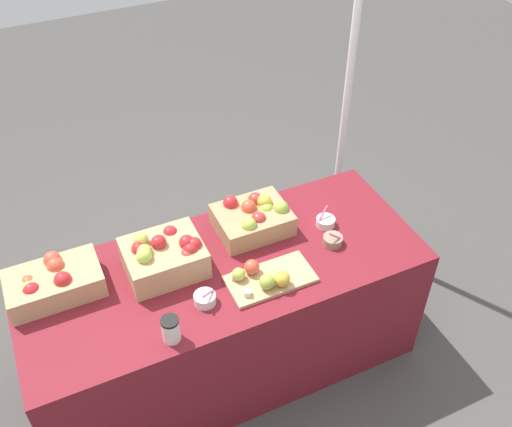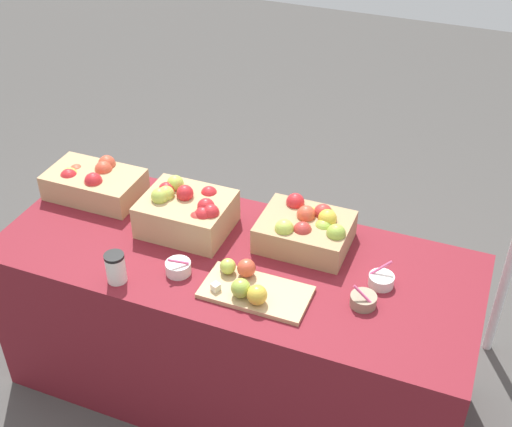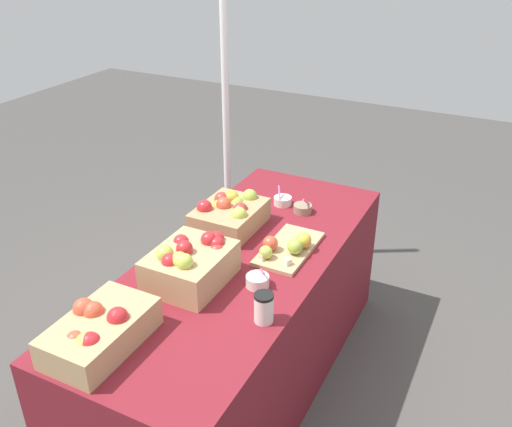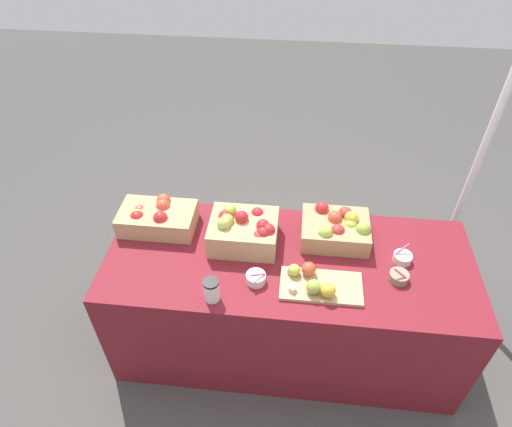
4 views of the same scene
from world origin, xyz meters
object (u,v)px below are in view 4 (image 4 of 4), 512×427
sample_bowl_near (399,277)px  sample_bowl_far (256,278)px  coffee_cup (212,290)px  apple_crate_left (157,217)px  apple_crate_right (337,228)px  sample_bowl_mid (402,258)px  cutting_board_front (317,283)px  tent_pole (484,147)px  apple_crate_middle (244,230)px

sample_bowl_near → sample_bowl_far: sample_bowl_near is taller
sample_bowl_near → coffee_cup: (-0.88, -0.21, 0.04)m
apple_crate_left → apple_crate_right: size_ratio=1.15×
sample_bowl_near → sample_bowl_mid: same height
cutting_board_front → coffee_cup: 0.50m
apple_crate_right → tent_pole: tent_pole is taller
sample_bowl_far → coffee_cup: (-0.19, -0.12, 0.04)m
sample_bowl_mid → sample_bowl_far: sample_bowl_mid is taller
apple_crate_middle → sample_bowl_mid: (0.82, -0.05, -0.06)m
apple_crate_left → sample_bowl_far: bearing=-29.7°
tent_pole → coffee_cup: bearing=-145.8°
sample_bowl_mid → coffee_cup: coffee_cup is taller
sample_bowl_far → coffee_cup: size_ratio=0.80×
cutting_board_front → tent_pole: size_ratio=0.18×
tent_pole → sample_bowl_mid: bearing=-127.5°
apple_crate_right → sample_bowl_near: 0.40m
cutting_board_front → sample_bowl_near: (0.40, 0.09, -0.01)m
apple_crate_right → cutting_board_front: bearing=-105.4°
cutting_board_front → sample_bowl_mid: size_ratio=4.10×
apple_crate_middle → apple_crate_right: size_ratio=0.99×
sample_bowl_near → apple_crate_left: bearing=169.1°
sample_bowl_mid → tent_pole: size_ratio=0.05×
apple_crate_left → cutting_board_front: 0.94m
apple_crate_middle → cutting_board_front: (0.38, -0.27, -0.06)m
apple_crate_left → sample_bowl_far: apple_crate_left is taller
sample_bowl_near → tent_pole: bearing=55.8°
apple_crate_left → sample_bowl_mid: (1.31, -0.12, -0.04)m
sample_bowl_mid → apple_crate_left: bearing=174.9°
sample_bowl_far → sample_bowl_near: bearing=7.1°
sample_bowl_far → coffee_cup: coffee_cup is taller
sample_bowl_far → cutting_board_front: bearing=-1.0°
apple_crate_right → coffee_cup: (-0.59, -0.47, -0.01)m
apple_crate_right → cutting_board_front: apple_crate_right is taller
cutting_board_front → sample_bowl_far: 0.29m
sample_bowl_mid → sample_bowl_far: (-0.73, -0.22, 0.00)m
cutting_board_front → sample_bowl_near: size_ratio=4.13×
apple_crate_left → apple_crate_right: bearing=1.2°
apple_crate_left → coffee_cup: bearing=-49.5°
sample_bowl_mid → sample_bowl_far: size_ratio=0.99×
apple_crate_middle → sample_bowl_far: 0.29m
apple_crate_middle → coffee_cup: size_ratio=2.90×
sample_bowl_near → tent_pole: size_ratio=0.04×
apple_crate_middle → sample_bowl_far: apple_crate_middle is taller
apple_crate_left → cutting_board_front: apple_crate_left is taller
apple_crate_left → cutting_board_front: size_ratio=1.03×
sample_bowl_near → tent_pole: tent_pole is taller
sample_bowl_near → coffee_cup: coffee_cup is taller
apple_crate_left → sample_bowl_mid: 1.31m
sample_bowl_mid → apple_crate_right: bearing=157.8°
apple_crate_left → sample_bowl_near: apple_crate_left is taller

